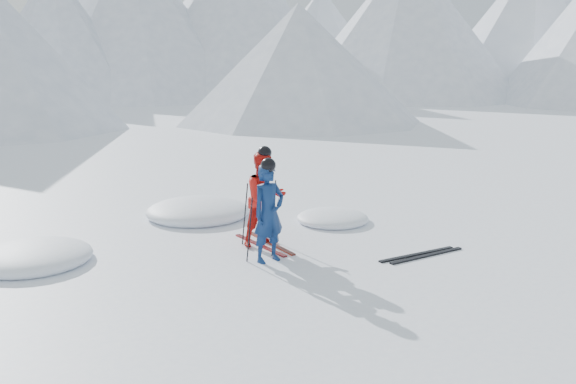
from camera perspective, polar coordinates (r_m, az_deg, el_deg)
ground at (r=11.85m, az=6.76°, el=-4.89°), size 160.00×160.00×0.00m
mountain_range at (r=45.97m, az=-17.17°, el=15.83°), size 106.15×62.94×15.53m
skier_blue at (r=10.59m, az=-1.82°, el=-2.01°), size 0.67×0.48×1.74m
skier_red at (r=11.51m, az=-2.16°, el=-0.67°), size 0.88×0.68×1.80m
pole_blue_left at (r=10.65m, az=-3.62°, el=-3.56°), size 0.12×0.08×1.15m
pole_blue_right at (r=11.00m, az=-1.37°, el=-3.02°), size 0.12×0.07×1.16m
pole_red_left at (r=11.65m, az=-4.05°, el=-2.06°), size 0.12×0.10×1.20m
pole_red_right at (r=11.86m, az=-1.28°, el=-1.77°), size 0.12×0.08×1.20m
ski_worn_left at (r=11.68m, az=-2.63°, el=-4.98°), size 0.15×1.70×0.03m
ski_worn_right at (r=11.80m, az=-1.62°, el=-4.80°), size 0.15×1.70×0.03m
ski_loose_a at (r=11.38m, az=11.97°, el=-5.73°), size 1.70×0.19×0.03m
ski_loose_b at (r=11.35m, az=12.87°, el=-5.82°), size 1.70×0.13×0.03m
snow_lumps at (r=12.95m, az=-10.71°, el=-3.52°), size 7.88×4.02×0.52m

